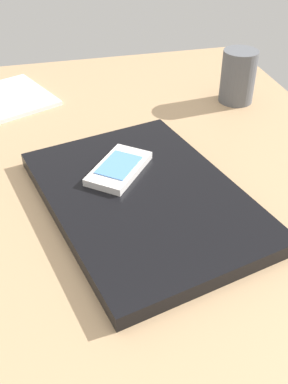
{
  "coord_description": "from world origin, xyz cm",
  "views": [
    {
      "loc": [
        -39.1,
        6.47,
        40.03
      ],
      "look_at": [
        6.13,
        -4.59,
        5.0
      ],
      "focal_mm": 42.32,
      "sensor_mm": 36.0,
      "label": 1
    }
  ],
  "objects_px": {
    "notepad": "(2,100)",
    "pen_cup": "(238,77)",
    "laptop_closed": "(144,198)",
    "cell_phone_on_laptop": "(119,168)"
  },
  "relations": [
    {
      "from": "laptop_closed",
      "to": "pen_cup",
      "type": "distance_m",
      "value": 0.36
    },
    {
      "from": "cell_phone_on_laptop",
      "to": "pen_cup",
      "type": "relative_size",
      "value": 1.19
    },
    {
      "from": "notepad",
      "to": "pen_cup",
      "type": "distance_m",
      "value": 0.44
    },
    {
      "from": "laptop_closed",
      "to": "notepad",
      "type": "distance_m",
      "value": 0.4
    },
    {
      "from": "cell_phone_on_laptop",
      "to": "notepad",
      "type": "height_order",
      "value": "cell_phone_on_laptop"
    },
    {
      "from": "laptop_closed",
      "to": "pen_cup",
      "type": "height_order",
      "value": "pen_cup"
    },
    {
      "from": "laptop_closed",
      "to": "cell_phone_on_laptop",
      "type": "height_order",
      "value": "cell_phone_on_laptop"
    },
    {
      "from": "notepad",
      "to": "pen_cup",
      "type": "relative_size",
      "value": 1.75
    },
    {
      "from": "cell_phone_on_laptop",
      "to": "notepad",
      "type": "distance_m",
      "value": 0.34
    },
    {
      "from": "laptop_closed",
      "to": "notepad",
      "type": "height_order",
      "value": "laptop_closed"
    }
  ]
}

